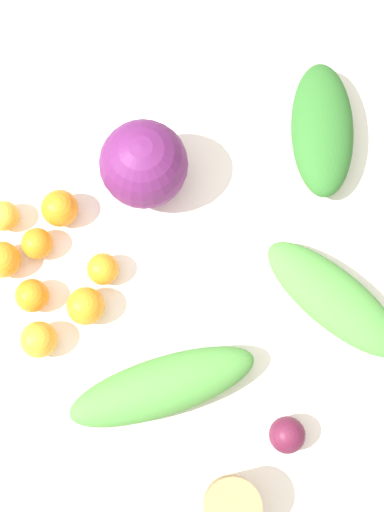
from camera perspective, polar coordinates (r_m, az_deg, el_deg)
ground_plane at (r=2.27m, az=0.00°, el=-4.85°), size 8.00×8.00×0.00m
dining_table at (r=1.64m, az=0.00°, el=-0.98°), size 1.29×1.03×0.74m
cabbage_purple at (r=1.52m, az=-3.88°, el=7.34°), size 0.19×0.19×0.19m
paper_bag at (r=1.46m, az=3.20°, el=-19.30°), size 0.11×0.11×0.09m
greens_bunch_chard at (r=1.46m, az=-2.38°, el=-10.38°), size 0.31×0.39×0.09m
greens_bunch_kale at (r=1.52m, az=11.30°, el=-3.37°), size 0.27×0.37×0.07m
greens_bunch_beet_tops at (r=1.63m, az=10.37°, el=9.94°), size 0.34×0.21×0.09m
beet_root at (r=1.47m, az=7.62°, el=-14.00°), size 0.07×0.07×0.07m
orange_0 at (r=1.53m, az=-12.67°, el=-3.11°), size 0.07×0.07×0.07m
orange_1 at (r=1.56m, az=-14.93°, el=-0.29°), size 0.08×0.08×0.08m
orange_2 at (r=1.50m, az=-8.50°, el=-3.98°), size 0.08×0.08×0.08m
orange_3 at (r=1.51m, az=-12.16°, el=-6.56°), size 0.08×0.08×0.08m
orange_4 at (r=1.56m, az=-12.29°, el=0.99°), size 0.07×0.07×0.07m
orange_5 at (r=1.59m, az=-14.81°, el=3.12°), size 0.07×0.07×0.07m
orange_6 at (r=1.56m, az=-10.53°, el=3.78°), size 0.08×0.08×0.08m
orange_7 at (r=1.52m, az=-7.14°, el=-1.04°), size 0.07×0.07×0.07m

